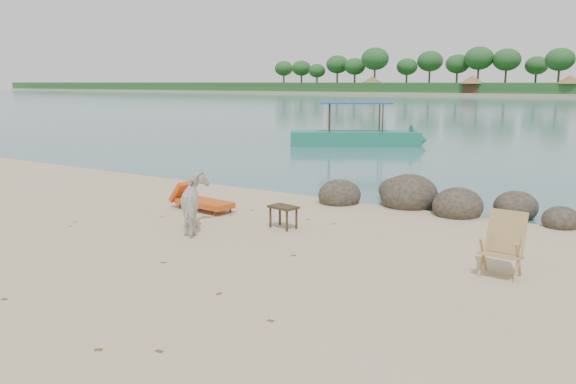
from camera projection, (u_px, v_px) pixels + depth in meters
name	position (u px, v px, depth m)	size (l,w,h in m)	color
boulders	(427.00, 201.00, 14.53)	(6.38, 2.85, 1.12)	#2E281F
cow	(196.00, 204.00, 12.19)	(0.67, 1.47, 1.24)	silver
side_table	(283.00, 219.00, 12.45)	(0.63, 0.41, 0.51)	#2F2212
lounge_chair	(205.00, 200.00, 14.16)	(1.95, 0.68, 0.59)	#BF4116
deck_chair	(501.00, 247.00, 9.33)	(0.68, 0.75, 1.06)	tan
boat_near	(355.00, 110.00, 29.24)	(7.52, 1.69, 3.65)	#1E785E
dead_leaves	(179.00, 251.00, 10.89)	(7.15, 7.25, 0.00)	brown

